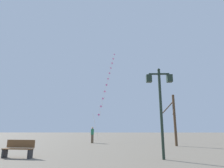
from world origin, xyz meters
TOP-DOWN VIEW (x-y plane):
  - ground_plane at (0.00, 20.00)m, footprint 160.00×160.00m
  - twin_lantern_lamp_post at (3.19, 9.19)m, footprint 1.37×0.28m
  - kite_train at (-0.56, 28.39)m, footprint 2.67×11.83m
  - kite_flyer at (-1.71, 21.03)m, footprint 0.30×0.62m
  - bare_tree at (6.21, 17.29)m, footprint 1.23×1.87m
  - park_bench at (-4.16, 9.61)m, footprint 1.65×0.68m

SIDE VIEW (x-z plane):
  - ground_plane at x=0.00m, z-range 0.00..0.00m
  - park_bench at x=-4.16m, z-range 0.01..0.90m
  - kite_flyer at x=-1.71m, z-range 0.05..1.76m
  - bare_tree at x=6.21m, z-range 0.12..4.71m
  - twin_lantern_lamp_post at x=3.19m, z-range 0.90..5.51m
  - kite_train at x=-0.56m, z-range 0.47..16.04m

